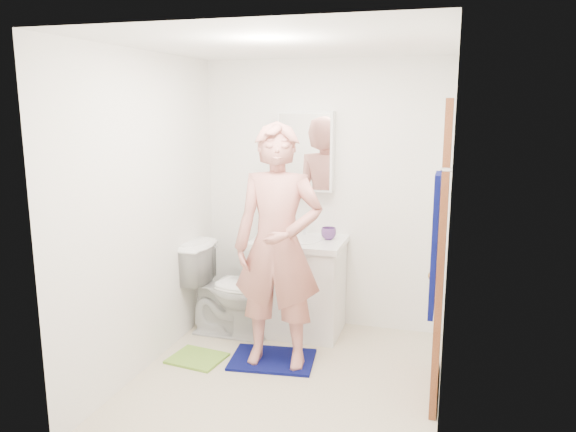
% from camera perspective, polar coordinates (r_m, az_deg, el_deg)
% --- Properties ---
extents(floor, '(2.20, 2.40, 0.02)m').
position_cam_1_polar(floor, '(4.35, -0.24, -16.44)').
color(floor, beige).
rests_on(floor, ground).
extents(ceiling, '(2.20, 2.40, 0.02)m').
position_cam_1_polar(ceiling, '(3.86, -0.27, 17.20)').
color(ceiling, white).
rests_on(ceiling, ground).
extents(wall_back, '(2.20, 0.02, 2.40)m').
position_cam_1_polar(wall_back, '(5.08, 3.65, 2.10)').
color(wall_back, white).
rests_on(wall_back, ground).
extents(wall_front, '(2.20, 0.02, 2.40)m').
position_cam_1_polar(wall_front, '(2.83, -7.30, -5.58)').
color(wall_front, white).
rests_on(wall_front, ground).
extents(wall_left, '(0.02, 2.40, 2.40)m').
position_cam_1_polar(wall_left, '(4.37, -14.34, 0.23)').
color(wall_left, white).
rests_on(wall_left, ground).
extents(wall_right, '(0.02, 2.40, 2.40)m').
position_cam_1_polar(wall_right, '(3.77, 16.14, -1.62)').
color(wall_right, white).
rests_on(wall_right, ground).
extents(vanity_cabinet, '(0.75, 0.55, 0.80)m').
position_cam_1_polar(vanity_cabinet, '(5.03, 1.10, -7.37)').
color(vanity_cabinet, white).
rests_on(vanity_cabinet, floor).
extents(countertop, '(0.79, 0.59, 0.05)m').
position_cam_1_polar(countertop, '(4.91, 1.12, -2.67)').
color(countertop, white).
rests_on(countertop, vanity_cabinet).
extents(sink_basin, '(0.40, 0.40, 0.03)m').
position_cam_1_polar(sink_basin, '(4.91, 1.12, -2.50)').
color(sink_basin, white).
rests_on(sink_basin, countertop).
extents(faucet, '(0.03, 0.03, 0.12)m').
position_cam_1_polar(faucet, '(5.06, 1.66, -1.26)').
color(faucet, silver).
rests_on(faucet, countertop).
extents(medicine_cabinet, '(0.50, 0.12, 0.70)m').
position_cam_1_polar(medicine_cabinet, '(5.00, 1.84, 6.59)').
color(medicine_cabinet, white).
rests_on(medicine_cabinet, wall_back).
extents(mirror_panel, '(0.46, 0.01, 0.66)m').
position_cam_1_polar(mirror_panel, '(4.94, 1.66, 6.53)').
color(mirror_panel, white).
rests_on(mirror_panel, wall_back).
extents(door, '(0.05, 0.80, 2.05)m').
position_cam_1_polar(door, '(3.96, 15.36, -3.57)').
color(door, brown).
rests_on(door, ground).
extents(door_knob, '(0.07, 0.07, 0.07)m').
position_cam_1_polar(door_knob, '(3.67, 14.56, -5.92)').
color(door_knob, gold).
rests_on(door_knob, door).
extents(towel, '(0.03, 0.24, 0.80)m').
position_cam_1_polar(towel, '(3.21, 14.67, -2.89)').
color(towel, '#080D50').
rests_on(towel, wall_right).
extents(towel_hook, '(0.06, 0.02, 0.02)m').
position_cam_1_polar(towel_hook, '(3.13, 15.79, 4.54)').
color(towel_hook, silver).
rests_on(towel_hook, wall_right).
extents(toilet, '(0.81, 0.47, 0.82)m').
position_cam_1_polar(toilet, '(5.00, -5.80, -7.42)').
color(toilet, white).
rests_on(toilet, floor).
extents(bath_mat, '(0.70, 0.54, 0.02)m').
position_cam_1_polar(bath_mat, '(4.62, -1.59, -14.38)').
color(bath_mat, '#080D50').
rests_on(bath_mat, floor).
extents(green_rug, '(0.46, 0.40, 0.02)m').
position_cam_1_polar(green_rug, '(4.70, -9.23, -14.08)').
color(green_rug, '#7AAC39').
rests_on(green_rug, floor).
extents(soap_dispenser, '(0.09, 0.10, 0.18)m').
position_cam_1_polar(soap_dispenser, '(4.89, -2.53, -1.34)').
color(soap_dispenser, '#AF5153').
rests_on(soap_dispenser, countertop).
extents(toothbrush_cup, '(0.15, 0.15, 0.10)m').
position_cam_1_polar(toothbrush_cup, '(4.91, 4.15, -1.78)').
color(toothbrush_cup, '#5D387C').
rests_on(toothbrush_cup, countertop).
extents(man, '(0.71, 0.49, 1.87)m').
position_cam_1_polar(man, '(4.24, -1.03, -3.14)').
color(man, tan).
rests_on(man, bath_mat).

